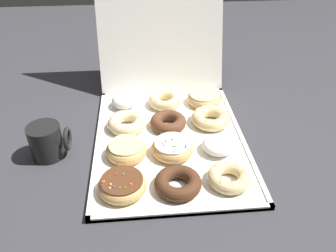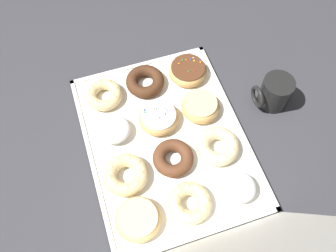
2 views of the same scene
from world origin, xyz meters
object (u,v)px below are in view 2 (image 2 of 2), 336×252
Objects in this scene: cruller_donut_2 at (104,95)px; cruller_donut_6 at (218,146)px; sprinkle_donut_4 at (160,117)px; cruller_donut_8 at (126,174)px; powdered_filled_donut_5 at (115,130)px; chocolate_cake_ring_donut_7 at (174,158)px; chocolate_cake_ring_donut_1 at (146,81)px; donut_box at (166,141)px; glazed_ring_donut_3 at (200,106)px; sprinkle_donut_0 at (188,71)px; coffee_mug at (275,92)px; glazed_ring_donut_11 at (138,219)px; powdered_filled_donut_9 at (240,187)px; cruller_donut_10 at (191,202)px.

cruller_donut_6 is (-0.26, 0.27, 0.00)m from cruller_donut_2.
cruller_donut_8 is at bearing 44.74° from sprinkle_donut_4.
chocolate_cake_ring_donut_7 is (-0.13, 0.13, -0.00)m from powdered_filled_donut_5.
powdered_filled_donut_5 is at bearing 45.60° from chocolate_cake_ring_donut_1.
powdered_filled_donut_5 is at bearing -27.41° from donut_box.
chocolate_cake_ring_donut_1 is 0.19m from glazed_ring_donut_3.
cruller_donut_6 is at bearing 114.66° from chocolate_cake_ring_donut_1.
coffee_mug reaches higher than sprinkle_donut_0.
chocolate_cake_ring_donut_1 is 1.00× the size of glazed_ring_donut_11.
glazed_ring_donut_3 is 0.27m from powdered_filled_donut_9.
cruller_donut_6 is (-0.13, 0.07, 0.02)m from donut_box.
powdered_filled_donut_5 is 0.27m from glazed_ring_donut_11.
cruller_donut_6 is at bearing 131.93° from sprinkle_donut_4.
cruller_donut_8 is 1.11× the size of coffee_mug.
powdered_filled_donut_9 is (-0.13, 0.27, 0.00)m from sprinkle_donut_4.
glazed_ring_donut_3 is at bearing -115.63° from cruller_donut_10.
chocolate_cake_ring_donut_7 is 0.99× the size of cruller_donut_10.
chocolate_cake_ring_donut_7 is (0.00, 0.13, -0.00)m from sprinkle_donut_4.
powdered_filled_donut_9 is at bearing 178.91° from cruller_donut_10.
donut_box is 0.16m from cruller_donut_8.
cruller_donut_2 is (0.13, 0.01, 0.00)m from chocolate_cake_ring_donut_1.
sprinkle_donut_0 reaches higher than cruller_donut_8.
powdered_filled_donut_9 is (-0.01, 0.13, 0.00)m from cruller_donut_6.
cruller_donut_2 is 0.94× the size of glazed_ring_donut_11.
cruller_donut_8 reaches higher than chocolate_cake_ring_donut_7.
cruller_donut_8 is 0.30m from powdered_filled_donut_9.
powdered_filled_donut_5 reaches higher than cruller_donut_2.
sprinkle_donut_0 reaches higher than donut_box.
chocolate_cake_ring_donut_1 is (-0.00, -0.20, 0.02)m from donut_box.
powdered_filled_donut_5 is 0.48m from coffee_mug.
donut_box is 4.79× the size of cruller_donut_6.
glazed_ring_donut_3 is 0.14m from cruller_donut_6.
cruller_donut_6 reaches higher than chocolate_cake_ring_donut_7.
glazed_ring_donut_3 reaches higher than cruller_donut_10.
cruller_donut_2 is at bearing -55.77° from powdered_filled_donut_9.
cruller_donut_2 is at bearing -56.01° from donut_box.
cruller_donut_10 is at bearing 137.84° from cruller_donut_8.
chocolate_cake_ring_donut_7 is (0.13, 0.27, -0.00)m from sprinkle_donut_0.
glazed_ring_donut_11 is (0.14, 0.40, 0.00)m from chocolate_cake_ring_donut_1.
donut_box is 0.24m from cruller_donut_2.
chocolate_cake_ring_donut_1 is 0.30m from cruller_donut_6.
powdered_filled_donut_5 reaches higher than chocolate_cake_ring_donut_1.
cruller_donut_8 is at bearing 2.81° from chocolate_cake_ring_donut_7.
cruller_donut_2 is at bearing -90.85° from glazed_ring_donut_11.
chocolate_cake_ring_donut_7 is at bearing 90.03° from chocolate_cake_ring_donut_1.
cruller_donut_10 is at bearing 108.82° from cruller_donut_2.
sprinkle_donut_0 is 1.02× the size of sprinkle_donut_4.
powdered_filled_donut_5 is at bearing -45.11° from chocolate_cake_ring_donut_7.
glazed_ring_donut_11 is (0.00, 0.12, -0.00)m from cruller_donut_8.
cruller_donut_10 is (0.00, 0.13, 0.00)m from chocolate_cake_ring_donut_7.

